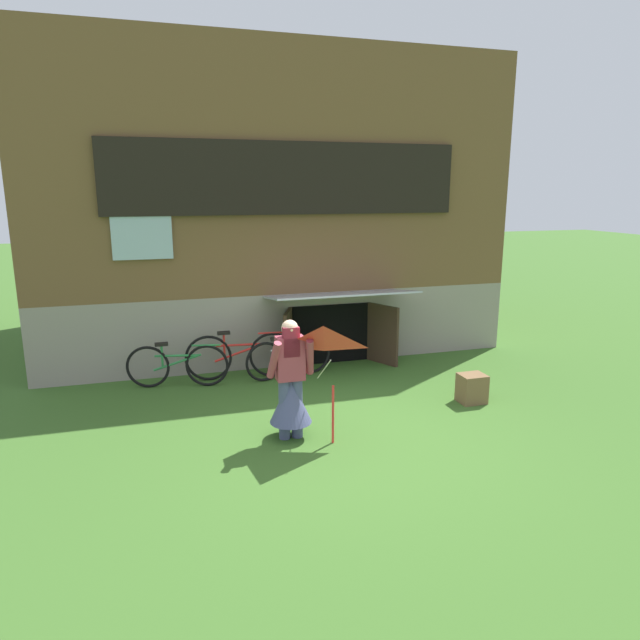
# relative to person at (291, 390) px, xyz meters

# --- Properties ---
(ground_plane) EXTENTS (60.00, 60.00, 0.00)m
(ground_plane) POSITION_rel_person_xyz_m (0.69, -0.14, -0.63)
(ground_plane) COLOR #386023
(log_house) EXTENTS (8.32, 6.24, 5.37)m
(log_house) POSITION_rel_person_xyz_m (0.69, 5.42, 2.06)
(log_house) COLOR gray
(log_house) RESTS_ON ground_plane
(person) EXTENTS (0.60, 0.52, 1.50)m
(person) POSITION_rel_person_xyz_m (0.00, 0.00, 0.00)
(person) COLOR #474C75
(person) RESTS_ON ground_plane
(kite) EXTENTS (0.92, 0.93, 1.41)m
(kite) POSITION_rel_person_xyz_m (0.26, -0.50, 0.54)
(kite) COLOR red
(kite) RESTS_ON ground_plane
(bicycle_silver) EXTENTS (1.50, 0.36, 0.70)m
(bicycle_silver) POSITION_rel_person_xyz_m (0.54, 2.28, -0.29)
(bicycle_silver) COLOR black
(bicycle_silver) RESTS_ON ground_plane
(bicycle_red) EXTENTS (1.76, 0.23, 0.80)m
(bicycle_red) POSITION_rel_person_xyz_m (-0.24, 2.43, -0.24)
(bicycle_red) COLOR black
(bicycle_red) RESTS_ON ground_plane
(bicycle_green) EXTENTS (1.55, 0.38, 0.72)m
(bicycle_green) POSITION_rel_person_xyz_m (-1.24, 2.32, -0.28)
(bicycle_green) COLOR black
(bicycle_green) RESTS_ON ground_plane
(wooden_crate) EXTENTS (0.37, 0.31, 0.42)m
(wooden_crate) POSITION_rel_person_xyz_m (2.80, 0.42, -0.42)
(wooden_crate) COLOR brown
(wooden_crate) RESTS_ON ground_plane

